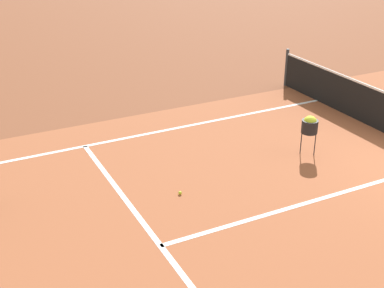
# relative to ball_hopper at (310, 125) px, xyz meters

# --- Properties ---
(line_sideline_left) EXTENTS (0.10, 11.89, 0.01)m
(line_sideline_left) POSITION_rel_ball_hopper_xyz_m (-2.52, -3.64, -0.67)
(line_sideline_left) COLOR white
(line_sideline_left) RESTS_ON ground_plane
(line_service_near) EXTENTS (8.22, 0.10, 0.01)m
(line_service_near) POSITION_rel_ball_hopper_xyz_m (1.59, -4.09, -0.67)
(line_service_near) COLOR white
(line_service_near) RESTS_ON ground_plane
(line_center_service) EXTENTS (0.10, 6.40, 0.01)m
(line_center_service) POSITION_rel_ball_hopper_xyz_m (1.59, -0.89, -0.67)
(line_center_service) COLOR white
(line_center_service) RESTS_ON ground_plane
(ball_hopper) EXTENTS (0.34, 0.34, 0.87)m
(ball_hopper) POSITION_rel_ball_hopper_xyz_m (0.00, 0.00, 0.00)
(ball_hopper) COLOR black
(ball_hopper) RESTS_ON ground_plane
(tennis_ball_mid_court) EXTENTS (0.07, 0.07, 0.07)m
(tennis_ball_mid_court) POSITION_rel_ball_hopper_xyz_m (0.30, -3.13, -0.64)
(tennis_ball_mid_court) COLOR #CCE033
(tennis_ball_mid_court) RESTS_ON ground_plane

